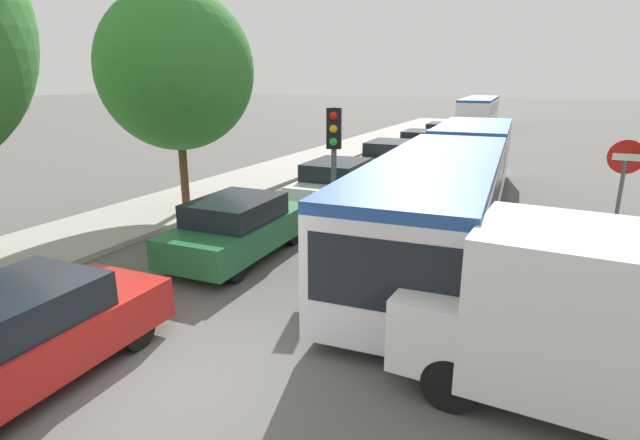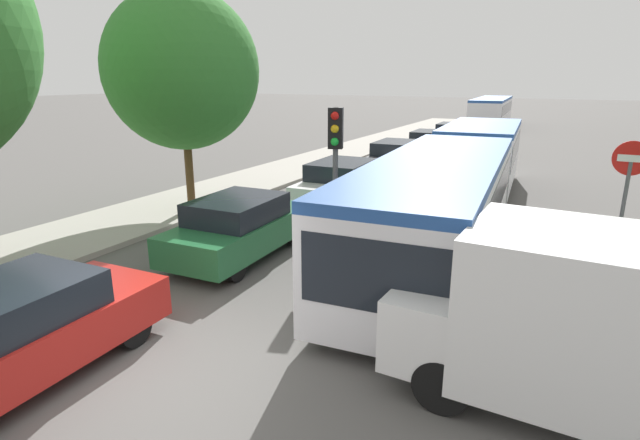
{
  "view_description": "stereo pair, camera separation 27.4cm",
  "coord_description": "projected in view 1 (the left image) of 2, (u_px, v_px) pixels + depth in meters",
  "views": [
    {
      "loc": [
        4.47,
        -4.5,
        4.05
      ],
      "look_at": [
        0.2,
        4.42,
        1.2
      ],
      "focal_mm": 28.0,
      "sensor_mm": 36.0,
      "label": 1
    },
    {
      "loc": [
        4.71,
        -4.38,
        4.05
      ],
      "look_at": [
        0.2,
        4.42,
        1.2
      ],
      "focal_mm": 28.0,
      "sensor_mm": 36.0,
      "label": 2
    }
  ],
  "objects": [
    {
      "name": "ground_plane",
      "position": [
        169.0,
        382.0,
        6.88
      ],
      "size": [
        200.0,
        200.0,
        0.0
      ],
      "primitive_type": "plane",
      "color": "#565451"
    },
    {
      "name": "kerb_strip_left",
      "position": [
        331.0,
        154.0,
        26.71
      ],
      "size": [
        3.2,
        49.61,
        0.14
      ],
      "primitive_type": "cube",
      "color": "#9E998E",
      "rests_on": "ground"
    },
    {
      "name": "articulated_bus",
      "position": [
        455.0,
        176.0,
        13.86
      ],
      "size": [
        3.52,
        16.25,
        2.39
      ],
      "rotation": [
        0.0,
        0.0,
        -1.5
      ],
      "color": "silver",
      "rests_on": "ground"
    },
    {
      "name": "city_bus_rear",
      "position": [
        479.0,
        110.0,
        41.62
      ],
      "size": [
        3.05,
        11.07,
        2.36
      ],
      "rotation": [
        0.0,
        0.0,
        1.63
      ],
      "color": "silver",
      "rests_on": "ground"
    },
    {
      "name": "queued_car_red",
      "position": [
        19.0,
        336.0,
        6.65
      ],
      "size": [
        1.86,
        4.12,
        1.41
      ],
      "rotation": [
        0.0,
        0.0,
        1.6
      ],
      "color": "#B21E19",
      "rests_on": "ground"
    },
    {
      "name": "queued_car_green",
      "position": [
        238.0,
        227.0,
        11.43
      ],
      "size": [
        1.86,
        4.13,
        1.42
      ],
      "rotation": [
        0.0,
        0.0,
        1.6
      ],
      "color": "#236638",
      "rests_on": "ground"
    },
    {
      "name": "queued_car_white",
      "position": [
        337.0,
        183.0,
        16.0
      ],
      "size": [
        1.94,
        4.3,
        1.47
      ],
      "rotation": [
        0.0,
        0.0,
        1.6
      ],
      "color": "white",
      "rests_on": "ground"
    },
    {
      "name": "queued_car_graphite",
      "position": [
        390.0,
        158.0,
        20.97
      ],
      "size": [
        1.93,
        4.29,
        1.47
      ],
      "rotation": [
        0.0,
        0.0,
        1.6
      ],
      "color": "#47474C",
      "rests_on": "ground"
    },
    {
      "name": "queued_car_black",
      "position": [
        420.0,
        144.0,
        25.85
      ],
      "size": [
        1.81,
        4.02,
        1.38
      ],
      "rotation": [
        0.0,
        0.0,
        1.6
      ],
      "color": "black",
      "rests_on": "ground"
    },
    {
      "name": "queued_car_navy",
      "position": [
        442.0,
        134.0,
        30.05
      ],
      "size": [
        1.81,
        4.01,
        1.37
      ],
      "rotation": [
        0.0,
        0.0,
        1.6
      ],
      "color": "navy",
      "rests_on": "ground"
    },
    {
      "name": "white_van",
      "position": [
        631.0,
        324.0,
        5.87
      ],
      "size": [
        5.07,
        2.16,
        2.31
      ],
      "rotation": [
        0.0,
        0.0,
        3.1
      ],
      "color": "white",
      "rests_on": "ground"
    },
    {
      "name": "traffic_light",
      "position": [
        334.0,
        149.0,
        11.13
      ],
      "size": [
        0.38,
        0.4,
        3.4
      ],
      "rotation": [
        0.0,
        0.0,
        -1.26
      ],
      "color": "#56595E",
      "rests_on": "ground"
    },
    {
      "name": "no_entry_sign",
      "position": [
        621.0,
        185.0,
        10.34
      ],
      "size": [
        0.7,
        0.08,
        2.82
      ],
      "rotation": [
        0.0,
        0.0,
        -1.57
      ],
      "color": "#56595E",
      "rests_on": "ground"
    },
    {
      "name": "tree_left_mid",
      "position": [
        176.0,
        70.0,
        14.1
      ],
      "size": [
        4.39,
        4.39,
        6.49
      ],
      "color": "#51381E",
      "rests_on": "ground"
    }
  ]
}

